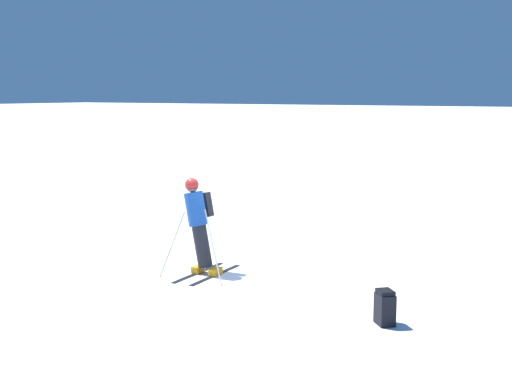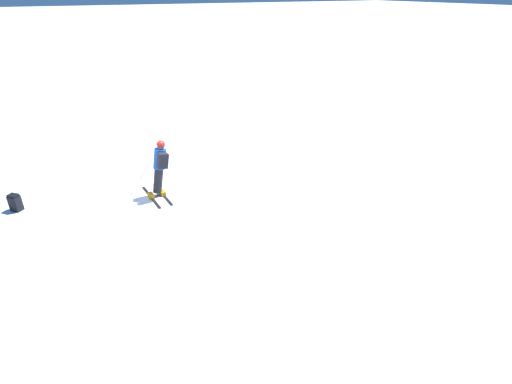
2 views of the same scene
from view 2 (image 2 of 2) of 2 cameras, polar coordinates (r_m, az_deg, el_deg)
name	(u,v)px [view 2 (image 2 of 2)]	position (r m, az deg, el deg)	size (l,w,h in m)	color
ground_plane	(137,201)	(12.33, -16.68, -1.18)	(300.00, 300.00, 0.00)	white
skier	(160,166)	(12.05, -13.62, 3.62)	(1.29, 1.64, 1.75)	black
spare_backpack	(15,203)	(13.08, -31.16, -1.30)	(0.37, 0.37, 0.50)	black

